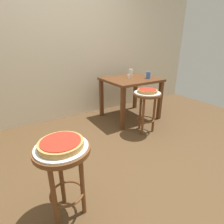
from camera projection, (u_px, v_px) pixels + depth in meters
name	position (u px, v px, depth m)	size (l,w,h in m)	color
ground_plane	(113.00, 161.00, 2.13)	(6.00, 6.00, 0.00)	brown
back_wall	(59.00, 30.00, 2.88)	(6.00, 0.10, 3.00)	beige
stool_foreground	(64.00, 166.00, 1.32)	(0.41, 0.41, 0.63)	brown
serving_plate_foreground	(61.00, 147.00, 1.26)	(0.38, 0.38, 0.01)	silver
pizza_foreground	(61.00, 144.00, 1.25)	(0.32, 0.32, 0.05)	tan
stool_middle	(147.00, 103.00, 2.66)	(0.41, 0.41, 0.63)	brown
serving_plate_middle	(147.00, 93.00, 2.60)	(0.38, 0.38, 0.01)	silver
pizza_middle	(147.00, 91.00, 2.59)	(0.28, 0.28, 0.05)	#B78442
dining_table	(131.00, 85.00, 3.15)	(0.91, 0.79, 0.73)	#5B3319
cup_near_edge	(148.00, 75.00, 3.07)	(0.07, 0.07, 0.11)	#3360B2
cup_far_edge	(131.00, 72.00, 3.34)	(0.07, 0.07, 0.12)	silver
condiment_shaker	(129.00, 76.00, 3.09)	(0.04, 0.04, 0.07)	white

